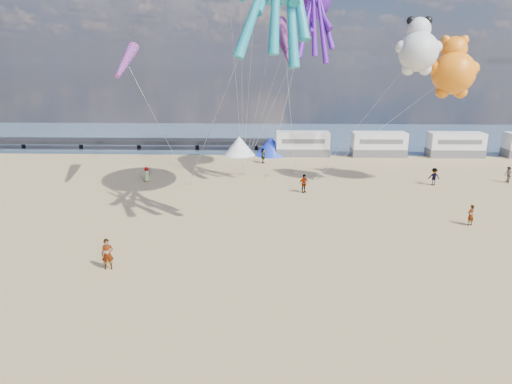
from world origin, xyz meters
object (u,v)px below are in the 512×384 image
object	(u,v)px
tent_blue	(271,146)
standing_person	(107,254)
tent_white	(239,146)
kite_teddy_orange	(454,73)
beachgoer_0	(147,174)
beachgoer_4	(263,156)
sandbag_b	(268,175)
sandbag_c	(315,179)
windsock_right	(285,48)
windsock_left	(126,61)
kite_octopus_purple	(311,0)
sandbag_e	(243,174)
motorhome_2	(455,145)
beachgoer_1	(508,175)
beachgoer_2	(434,177)
windsock_mid	(284,35)
motorhome_0	(303,144)
motorhome_1	(379,144)
beachgoer_3	(304,183)
beachgoer_5	(471,215)
sandbag_d	(295,171)
sandbag_a	(189,184)
kite_panda	(418,52)

from	to	relation	value
tent_blue	standing_person	bearing A→B (deg)	-105.72
tent_white	kite_teddy_orange	xyz separation A→B (m)	(19.98, -15.02, 9.30)
beachgoer_0	beachgoer_4	xyz separation A→B (m)	(11.39, 9.02, 0.11)
sandbag_b	kite_teddy_orange	world-z (taller)	kite_teddy_orange
beachgoer_0	sandbag_c	xyz separation A→B (m)	(16.76, 1.31, -0.65)
sandbag_c	windsock_right	size ratio (longest dim) A/B	0.09
beachgoer_4	windsock_left	world-z (taller)	windsock_left
kite_octopus_purple	windsock_right	xyz separation A→B (m)	(-2.48, -4.25, -4.37)
tent_white	sandbag_e	bearing A→B (deg)	-84.05
sandbag_e	windsock_left	distance (m)	15.97
motorhome_2	beachgoer_1	world-z (taller)	motorhome_2
tent_white	beachgoer_1	distance (m)	30.10
tent_white	windsock_left	size ratio (longest dim) A/B	0.57
standing_person	kite_octopus_purple	size ratio (longest dim) A/B	0.18
beachgoer_2	windsock_mid	xyz separation A→B (m)	(-14.60, -0.38, 12.89)
beachgoer_4	windsock_mid	size ratio (longest dim) A/B	0.28
tent_blue	motorhome_0	bearing A→B (deg)	0.00
motorhome_1	kite_teddy_orange	distance (m)	17.68
beachgoer_2	beachgoer_3	xyz separation A→B (m)	(-12.67, -2.93, 0.01)
sandbag_c	beachgoer_1	bearing A→B (deg)	-1.89
sandbag_b	windsock_right	xyz separation A→B (m)	(1.36, -4.69, 12.50)
beachgoer_0	beachgoer_5	bearing A→B (deg)	120.19
sandbag_d	windsock_left	xyz separation A→B (m)	(-15.40, -6.73, 11.40)
beachgoer_0	beachgoer_5	xyz separation A→B (m)	(26.75, -11.62, 0.03)
sandbag_b	beachgoer_5	bearing A→B (deg)	-44.02
beachgoer_1	beachgoer_5	size ratio (longest dim) A/B	1.03
windsock_mid	beachgoer_3	bearing A→B (deg)	-57.47
motorhome_1	kite_teddy_orange	world-z (taller)	kite_teddy_orange
beachgoer_3	kite_octopus_purple	distance (m)	17.08
windsock_left	beachgoer_5	bearing A→B (deg)	-22.71
beachgoer_3	sandbag_b	distance (m)	6.89
sandbag_e	kite_teddy_orange	xyz separation A→B (m)	(18.87, -4.43, 10.39)
beachgoer_1	beachgoer_5	world-z (taller)	beachgoer_1
sandbag_d	windsock_mid	bearing A→B (deg)	-106.57
tent_blue	beachgoer_3	distance (m)	17.19
sandbag_a	windsock_left	size ratio (longest dim) A/B	0.07
beachgoer_5	beachgoer_2	bearing A→B (deg)	-122.51
motorhome_0	windsock_right	world-z (taller)	windsock_right
beachgoer_2	windsock_mid	distance (m)	19.48
motorhome_1	standing_person	xyz separation A→B (m)	(-22.84, -33.17, -0.58)
motorhome_2	standing_person	distance (m)	46.32
kite_teddy_orange	windsock_right	xyz separation A→B (m)	(-14.90, -0.58, 2.11)
beachgoer_4	sandbag_c	distance (m)	9.43
tent_blue	windsock_right	world-z (taller)	windsock_right
sandbag_a	windsock_mid	size ratio (longest dim) A/B	0.08
beachgoer_0	kite_octopus_purple	distance (m)	22.77
motorhome_2	windsock_mid	xyz separation A→B (m)	(-21.95, -14.39, 12.24)
tent_blue	sandbag_b	bearing A→B (deg)	-91.45
sandbag_a	sandbag_e	size ratio (longest dim) A/B	1.00
tent_white	kite_panda	world-z (taller)	kite_panda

